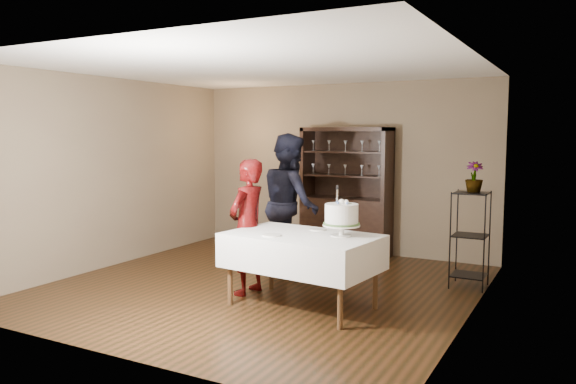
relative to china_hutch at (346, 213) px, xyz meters
name	(u,v)px	position (x,y,z in m)	size (l,w,h in m)	color
floor	(262,286)	(-0.20, -2.25, -0.66)	(5.00, 5.00, 0.00)	black
ceiling	(261,67)	(-0.20, -2.25, 2.04)	(5.00, 5.00, 0.00)	silver
back_wall	(341,168)	(-0.20, 0.25, 0.69)	(5.00, 0.02, 2.70)	brown
wall_left	(112,172)	(-2.70, -2.25, 0.69)	(0.02, 5.00, 2.70)	brown
wall_right	(473,188)	(2.30, -2.25, 0.69)	(0.02, 5.00, 2.70)	brown
china_hutch	(346,213)	(0.00, 0.00, 0.00)	(1.40, 0.48, 2.00)	black
plant_etagere	(470,235)	(2.08, -1.05, -0.01)	(0.42, 0.42, 1.20)	black
cake_table	(302,251)	(0.61, -2.75, -0.04)	(1.73, 1.17, 0.81)	silver
woman	(248,227)	(-0.21, -2.58, 0.14)	(0.59, 0.39, 1.61)	#320504
man	(290,203)	(-0.24, -1.44, 0.29)	(0.93, 0.72, 1.91)	black
cake	(342,216)	(1.04, -2.67, 0.37)	(0.47, 0.47, 0.55)	silver
plate_near	(272,235)	(0.37, -3.00, 0.16)	(0.21, 0.21, 0.01)	silver
plate_far	(318,230)	(0.66, -2.45, 0.16)	(0.18, 0.18, 0.01)	silver
potted_plant	(474,177)	(2.10, -1.01, 0.71)	(0.21, 0.21, 0.38)	#416731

